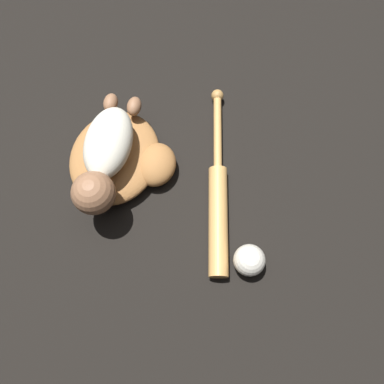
{
  "coord_description": "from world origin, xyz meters",
  "views": [
    {
      "loc": [
        0.32,
        0.39,
        0.96
      ],
      "look_at": [
        0.02,
        0.23,
        0.07
      ],
      "focal_mm": 35.0,
      "sensor_mm": 36.0,
      "label": 1
    }
  ],
  "objects_px": {
    "baby_figure": "(105,157)",
    "baseball": "(249,260)",
    "baseball_bat": "(218,200)",
    "baseball_glove": "(122,158)"
  },
  "relations": [
    {
      "from": "baby_figure",
      "to": "baseball",
      "type": "xyz_separation_m",
      "value": [
        0.04,
        0.43,
        -0.08
      ]
    },
    {
      "from": "baby_figure",
      "to": "baseball_bat",
      "type": "distance_m",
      "value": 0.31
    },
    {
      "from": "baseball_bat",
      "to": "baseball",
      "type": "height_order",
      "value": "baseball"
    },
    {
      "from": "baby_figure",
      "to": "baseball",
      "type": "relative_size",
      "value": 4.46
    },
    {
      "from": "baseball_glove",
      "to": "baseball_bat",
      "type": "xyz_separation_m",
      "value": [
        -0.02,
        0.29,
        -0.01
      ]
    },
    {
      "from": "baby_figure",
      "to": "baseball",
      "type": "height_order",
      "value": "baby_figure"
    },
    {
      "from": "baseball_bat",
      "to": "baseball",
      "type": "distance_m",
      "value": 0.18
    },
    {
      "from": "baby_figure",
      "to": "baseball_glove",
      "type": "bearing_deg",
      "value": 173.21
    },
    {
      "from": "baseball_glove",
      "to": "baseball",
      "type": "relative_size",
      "value": 4.31
    },
    {
      "from": "baseball_bat",
      "to": "baseball",
      "type": "xyz_separation_m",
      "value": [
        0.11,
        0.14,
        0.01
      ]
    }
  ]
}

